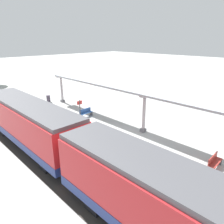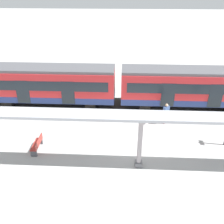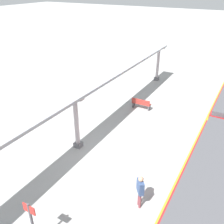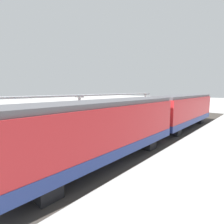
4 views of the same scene
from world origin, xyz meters
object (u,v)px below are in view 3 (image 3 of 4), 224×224
object	(u,v)px
passenger_waiting_near_edge	(140,188)
platform_info_sign	(32,221)
canopy_pillar_nearest	(158,64)
canopy_pillar_second	(76,122)
bench_near_end	(141,104)

from	to	relation	value
passenger_waiting_near_edge	platform_info_sign	bearing A→B (deg)	53.96
canopy_pillar_nearest	passenger_waiting_near_edge	size ratio (longest dim) A/B	1.95
canopy_pillar_second	bench_near_end	size ratio (longest dim) A/B	2.23
bench_near_end	platform_info_sign	bearing A→B (deg)	95.50
bench_near_end	passenger_waiting_near_edge	distance (m)	9.69
canopy_pillar_second	platform_info_sign	xyz separation A→B (m)	(-2.46, 5.94, -0.39)
passenger_waiting_near_edge	canopy_pillar_second	bearing A→B (deg)	-23.98
canopy_pillar_second	passenger_waiting_near_edge	world-z (taller)	canopy_pillar_second
canopy_pillar_second	passenger_waiting_near_edge	size ratio (longest dim) A/B	1.95
canopy_pillar_second	bench_near_end	world-z (taller)	canopy_pillar_second
canopy_pillar_nearest	canopy_pillar_second	bearing A→B (deg)	90.00
canopy_pillar_second	platform_info_sign	bearing A→B (deg)	112.52
canopy_pillar_nearest	platform_info_sign	xyz separation A→B (m)	(-2.46, 19.24, -0.39)
canopy_pillar_second	bench_near_end	bearing A→B (deg)	-100.80
bench_near_end	passenger_waiting_near_edge	size ratio (longest dim) A/B	0.88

